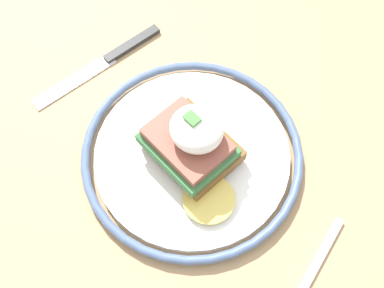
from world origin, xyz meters
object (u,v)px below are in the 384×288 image
plate (192,154)px  knife (109,59)px  sandwich (193,142)px  fork (307,280)px

plate → knife: bearing=-4.8°
plate → knife: size_ratio=1.34×
sandwich → fork: size_ratio=0.96×
sandwich → knife: (0.18, -0.02, -0.04)m
plate → fork: (-0.18, 0.01, -0.01)m
fork → knife: size_ratio=0.72×
fork → knife: knife is taller
fork → plate: bearing=-2.5°
sandwich → knife: 0.18m
knife → sandwich: bearing=174.8°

